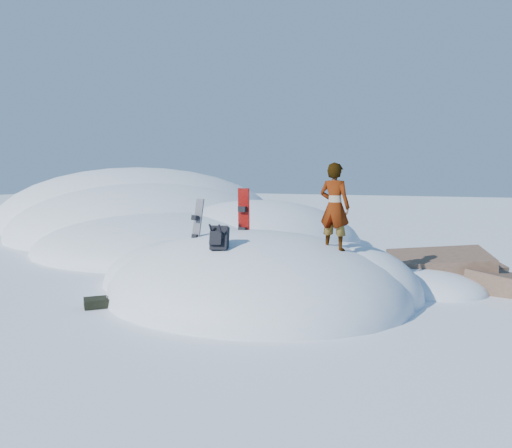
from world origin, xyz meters
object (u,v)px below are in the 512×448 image
at_px(snowboard_red, 244,222).
at_px(person, 335,207).
at_px(backpack, 219,238).
at_px(snowboard_dark, 196,230).

xyz_separation_m(snowboard_red, person, (2.31, -0.40, 0.44)).
distance_m(snowboard_red, backpack, 1.90).
height_order(backpack, person, person).
bearing_deg(backpack, snowboard_red, 85.51).
bearing_deg(snowboard_red, snowboard_dark, -118.48).
relative_size(snowboard_red, snowboard_dark, 1.16).
xyz_separation_m(snowboard_dark, backpack, (1.09, -0.88, -0.04)).
xyz_separation_m(snowboard_dark, person, (3.00, 0.57, 0.56)).
height_order(snowboard_red, backpack, snowboard_red).
height_order(snowboard_red, snowboard_dark, snowboard_red).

